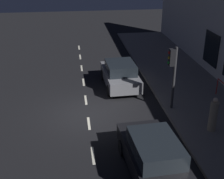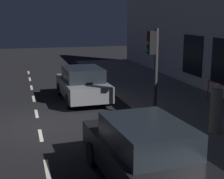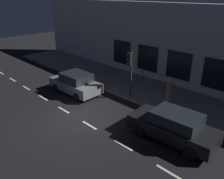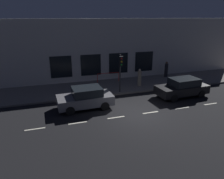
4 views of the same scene
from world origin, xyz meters
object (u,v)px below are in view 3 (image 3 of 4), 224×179
at_px(parked_car_1, 76,83).
at_px(pedestrian_1, 169,91).
at_px(traffic_light, 130,66).
at_px(parked_car_0, 173,126).

distance_m(parked_car_1, pedestrian_1, 6.71).
height_order(traffic_light, parked_car_0, traffic_light).
xyz_separation_m(parked_car_0, parked_car_1, (0.08, 8.26, -0.00)).
bearing_deg(pedestrian_1, parked_car_1, 99.93).
bearing_deg(parked_car_0, pedestrian_1, 32.18).
relative_size(traffic_light, parked_car_1, 0.80).
distance_m(traffic_light, parked_car_0, 5.51).
xyz_separation_m(parked_car_1, pedestrian_1, (3.31, -5.84, 0.12)).
distance_m(traffic_light, parked_car_1, 4.34).
bearing_deg(traffic_light, parked_car_1, 120.80).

